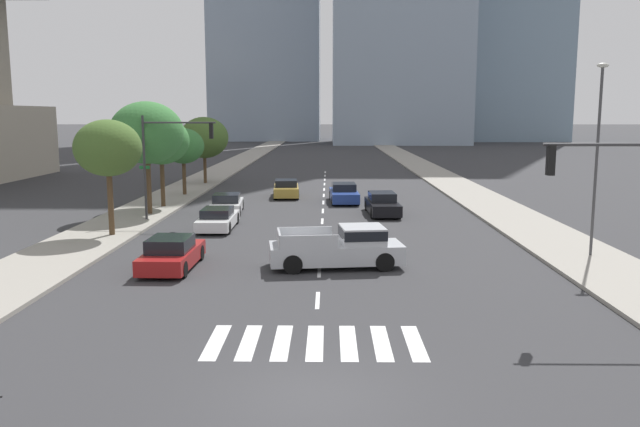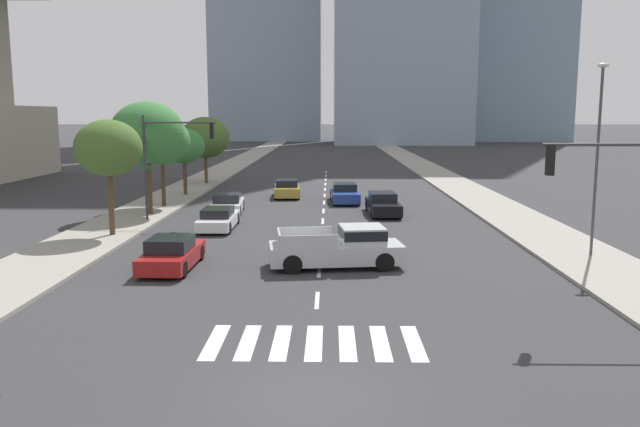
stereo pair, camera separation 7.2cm
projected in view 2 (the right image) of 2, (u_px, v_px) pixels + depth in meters
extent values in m
plane|color=#333335|center=(310.00, 398.00, 13.98)|extent=(800.00, 800.00, 0.00)
cube|color=gray|center=(491.00, 205.00, 43.43)|extent=(4.00, 260.00, 0.15)
cube|color=gray|center=(158.00, 204.00, 43.79)|extent=(4.00, 260.00, 0.15)
cube|color=silver|center=(215.00, 342.00, 17.40)|extent=(0.45, 2.77, 0.01)
cube|color=silver|center=(248.00, 342.00, 17.39)|extent=(0.45, 2.77, 0.01)
cube|color=silver|center=(281.00, 342.00, 17.37)|extent=(0.45, 2.77, 0.01)
cube|color=silver|center=(314.00, 342.00, 17.36)|extent=(0.45, 2.77, 0.01)
cube|color=silver|center=(347.00, 342.00, 17.35)|extent=(0.45, 2.77, 0.01)
cube|color=silver|center=(380.00, 343.00, 17.33)|extent=(0.45, 2.77, 0.01)
cube|color=silver|center=(414.00, 343.00, 17.32)|extent=(0.45, 2.77, 0.01)
cube|color=silver|center=(317.00, 300.00, 21.31)|extent=(0.14, 2.00, 0.01)
cube|color=silver|center=(319.00, 271.00, 25.27)|extent=(0.14, 2.00, 0.01)
cube|color=silver|center=(321.00, 250.00, 29.22)|extent=(0.14, 2.00, 0.01)
cube|color=silver|center=(322.00, 234.00, 33.17)|extent=(0.14, 2.00, 0.01)
cube|color=silver|center=(323.00, 221.00, 37.12)|extent=(0.14, 2.00, 0.01)
cube|color=silver|center=(323.00, 211.00, 41.07)|extent=(0.14, 2.00, 0.01)
cube|color=silver|center=(324.00, 202.00, 45.03)|extent=(0.14, 2.00, 0.01)
cube|color=silver|center=(325.00, 195.00, 48.98)|extent=(0.14, 2.00, 0.01)
cube|color=silver|center=(325.00, 189.00, 52.93)|extent=(0.14, 2.00, 0.01)
cube|color=silver|center=(325.00, 184.00, 56.88)|extent=(0.14, 2.00, 0.01)
cube|color=silver|center=(326.00, 180.00, 60.84)|extent=(0.14, 2.00, 0.01)
cube|color=silver|center=(326.00, 176.00, 64.79)|extent=(0.14, 2.00, 0.01)
cube|color=silver|center=(326.00, 172.00, 68.74)|extent=(0.14, 2.00, 0.01)
cube|color=#B7BABF|center=(336.00, 253.00, 25.82)|extent=(5.54, 2.62, 0.75)
cube|color=#B7BABF|center=(362.00, 235.00, 25.82)|extent=(1.92, 2.02, 0.70)
cube|color=black|center=(362.00, 233.00, 25.81)|extent=(1.94, 2.06, 0.39)
cube|color=#B7BABF|center=(305.00, 233.00, 26.54)|extent=(2.24, 0.35, 0.55)
cube|color=#B7BABF|center=(309.00, 242.00, 24.67)|extent=(2.24, 0.35, 0.55)
cube|color=#B7BABF|center=(279.00, 238.00, 25.48)|extent=(0.31, 1.90, 0.55)
cylinder|color=black|center=(376.00, 252.00, 26.92)|extent=(0.79, 0.35, 0.76)
cylinder|color=black|center=(384.00, 262.00, 25.17)|extent=(0.79, 0.35, 0.76)
cylinder|color=black|center=(290.00, 254.00, 26.54)|extent=(0.79, 0.35, 0.76)
cylinder|color=black|center=(293.00, 264.00, 24.80)|extent=(0.79, 0.35, 0.76)
cube|color=silver|center=(228.00, 206.00, 40.27)|extent=(2.11, 4.38, 0.56)
cube|color=black|center=(227.00, 198.00, 39.97)|extent=(1.73, 2.03, 0.51)
cylinder|color=black|center=(217.00, 205.00, 41.67)|extent=(0.26, 0.65, 0.64)
cylinder|color=black|center=(242.00, 204.00, 41.76)|extent=(0.26, 0.65, 0.64)
cylinder|color=black|center=(212.00, 211.00, 38.81)|extent=(0.26, 0.65, 0.64)
cylinder|color=black|center=(239.00, 211.00, 38.89)|extent=(0.26, 0.65, 0.64)
cube|color=navy|center=(345.00, 195.00, 45.04)|extent=(2.06, 4.81, 0.66)
cube|color=black|center=(344.00, 187.00, 45.18)|extent=(1.73, 2.20, 0.51)
cylinder|color=black|center=(358.00, 201.00, 43.50)|extent=(0.25, 0.65, 0.64)
cylinder|color=black|center=(334.00, 201.00, 43.45)|extent=(0.25, 0.65, 0.64)
cylinder|color=black|center=(355.00, 195.00, 46.68)|extent=(0.25, 0.65, 0.64)
cylinder|color=black|center=(332.00, 195.00, 46.63)|extent=(0.25, 0.65, 0.64)
cube|color=silver|center=(219.00, 221.00, 34.64)|extent=(1.76, 4.66, 0.55)
cube|color=black|center=(218.00, 212.00, 34.34)|extent=(1.53, 2.10, 0.45)
cylinder|color=black|center=(210.00, 218.00, 36.23)|extent=(0.22, 0.64, 0.64)
cylinder|color=black|center=(237.00, 218.00, 36.22)|extent=(0.22, 0.64, 0.64)
cylinder|color=black|center=(199.00, 228.00, 33.10)|extent=(0.22, 0.64, 0.64)
cylinder|color=black|center=(228.00, 228.00, 33.09)|extent=(0.22, 0.64, 0.64)
cube|color=#B28E38|center=(287.00, 190.00, 47.93)|extent=(2.09, 4.39, 0.67)
cube|color=black|center=(287.00, 183.00, 47.63)|extent=(1.71, 2.02, 0.50)
cylinder|color=black|center=(276.00, 191.00, 49.35)|extent=(0.26, 0.65, 0.64)
cylinder|color=black|center=(298.00, 190.00, 49.43)|extent=(0.26, 0.65, 0.64)
cylinder|color=black|center=(276.00, 195.00, 46.48)|extent=(0.26, 0.65, 0.64)
cylinder|color=black|center=(298.00, 195.00, 46.56)|extent=(0.26, 0.65, 0.64)
cube|color=black|center=(383.00, 207.00, 39.51)|extent=(1.97, 4.83, 0.68)
cube|color=black|center=(383.00, 196.00, 39.66)|extent=(1.64, 2.21, 0.52)
cylinder|color=black|center=(400.00, 213.00, 37.97)|extent=(0.25, 0.65, 0.64)
cylinder|color=black|center=(373.00, 213.00, 37.92)|extent=(0.25, 0.65, 0.64)
cylinder|color=black|center=(392.00, 206.00, 41.16)|extent=(0.25, 0.65, 0.64)
cylinder|color=black|center=(368.00, 206.00, 41.12)|extent=(0.25, 0.65, 0.64)
cube|color=maroon|center=(172.00, 257.00, 25.69)|extent=(1.87, 4.42, 0.61)
cube|color=black|center=(170.00, 244.00, 25.38)|extent=(1.61, 2.00, 0.54)
cylinder|color=black|center=(163.00, 252.00, 27.21)|extent=(0.23, 0.64, 0.64)
cylinder|color=black|center=(200.00, 253.00, 27.16)|extent=(0.23, 0.64, 0.64)
cylinder|color=black|center=(141.00, 269.00, 24.26)|extent=(0.23, 0.64, 0.64)
cylinder|color=black|center=(183.00, 269.00, 24.21)|extent=(0.23, 0.64, 0.64)
cylinder|color=#333335|center=(608.00, 145.00, 18.63)|extent=(3.82, 0.10, 0.10)
cube|color=black|center=(550.00, 160.00, 18.72)|extent=(0.20, 0.28, 0.90)
sphere|color=red|center=(551.00, 150.00, 18.68)|extent=(0.18, 0.18, 0.18)
sphere|color=orange|center=(550.00, 160.00, 18.72)|extent=(0.18, 0.18, 0.18)
sphere|color=green|center=(550.00, 170.00, 18.77)|extent=(0.18, 0.18, 0.18)
cylinder|color=#333335|center=(145.00, 168.00, 36.48)|extent=(0.14, 0.14, 5.93)
cylinder|color=#333335|center=(180.00, 123.00, 36.06)|extent=(4.12, 0.10, 0.10)
cube|color=black|center=(212.00, 131.00, 36.10)|extent=(0.20, 0.28, 0.90)
sphere|color=red|center=(212.00, 125.00, 36.05)|extent=(0.18, 0.18, 0.18)
sphere|color=orange|center=(212.00, 131.00, 36.10)|extent=(0.18, 0.18, 0.18)
sphere|color=green|center=(212.00, 136.00, 36.14)|extent=(0.18, 0.18, 0.18)
cube|color=#19662D|center=(145.00, 167.00, 36.48)|extent=(0.60, 0.04, 0.18)
cylinder|color=#3F3F42|center=(597.00, 163.00, 26.88)|extent=(0.12, 0.12, 7.88)
ellipsoid|color=beige|center=(603.00, 65.00, 26.26)|extent=(0.50, 0.24, 0.20)
cylinder|color=#4C3823|center=(111.00, 205.00, 32.00)|extent=(0.28, 0.28, 3.03)
ellipsoid|color=#426028|center=(108.00, 148.00, 31.56)|extent=(3.30, 3.30, 2.80)
cylinder|color=#4C3823|center=(150.00, 188.00, 38.83)|extent=(0.28, 0.28, 3.15)
ellipsoid|color=#387538|center=(147.00, 133.00, 38.32)|extent=(4.39, 4.39, 3.73)
cylinder|color=#4C3823|center=(163.00, 185.00, 42.01)|extent=(0.28, 0.28, 2.85)
ellipsoid|color=#387538|center=(162.00, 141.00, 41.56)|extent=(3.65, 3.65, 3.10)
cylinder|color=#4C3823|center=(185.00, 178.00, 48.30)|extent=(0.28, 0.28, 2.41)
ellipsoid|color=#387538|center=(184.00, 146.00, 47.92)|extent=(3.12, 3.12, 2.65)
cylinder|color=#4C3823|center=(206.00, 170.00, 56.42)|extent=(0.28, 0.28, 2.30)
ellipsoid|color=#426028|center=(205.00, 138.00, 55.98)|extent=(4.23, 4.23, 3.59)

